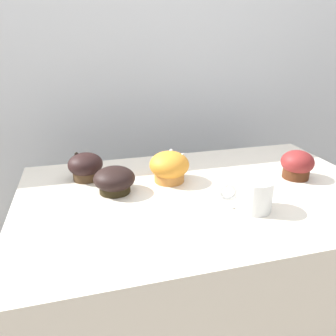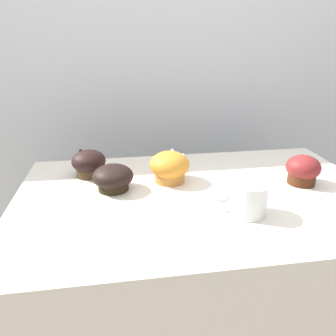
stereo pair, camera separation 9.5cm
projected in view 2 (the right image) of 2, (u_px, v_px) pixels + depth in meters
The scene contains 7 objects.
wall_back at pixel (167, 137), 1.45m from camera, with size 3.20×0.10×1.80m, color silver.
display_counter at pixel (195, 318), 1.07m from camera, with size 1.00×0.64×0.91m, color silver.
muffin_front_center at pixel (303, 170), 0.94m from camera, with size 0.10×0.10×0.09m.
muffin_back_left at pixel (170, 167), 0.96m from camera, with size 0.12×0.12×0.09m.
muffin_back_right at pixel (113, 178), 0.91m from camera, with size 0.11×0.11×0.07m.
muffin_front_left at pixel (89, 163), 1.00m from camera, with size 0.10×0.10×0.08m.
coffee_cup at pixel (248, 198), 0.78m from camera, with size 0.13×0.09×0.08m.
Camera 2 is at (-0.21, -0.79, 1.31)m, focal length 35.00 mm.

